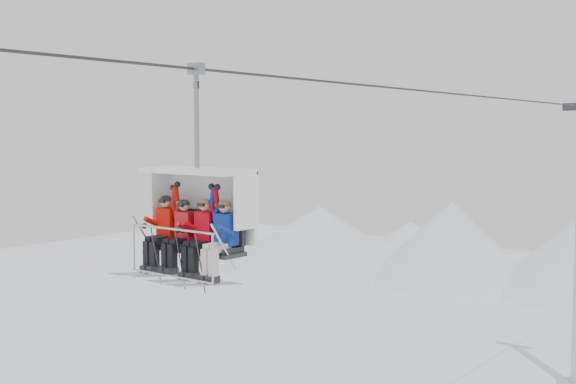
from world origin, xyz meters
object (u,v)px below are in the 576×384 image
Objects in this scene: skier_center_right at (202,234)px; chairlift_carrier at (202,207)px; skier_center_left at (181,233)px; skier_far_right at (222,237)px; skier_far_left at (163,229)px.

chairlift_carrier is at bearing 134.21° from skier_center_right.
chairlift_carrier is 0.64m from skier_center_left.
skier_center_left is at bearing -130.19° from chairlift_carrier.
skier_far_right is (1.07, 0.01, 0.02)m from skier_center_left.
skier_far_left is at bearing 180.00° from skier_far_right.
chairlift_carrier is 0.96m from skier_far_left.
skier_far_left is at bearing 179.18° from skier_center_left.
chairlift_carrier reaches higher than skier_far_right.
skier_center_left is at bearing -179.61° from skier_far_right.
skier_far_right is at bearing 0.39° from skier_center_left.
skier_center_right is at bearing 0.00° from skier_far_left.
skier_center_right is 1.00× the size of skier_far_right.
skier_far_left reaches higher than skier_center_left.
chairlift_carrier is 2.36× the size of skier_center_right.
skier_far_right is (0.51, 0.00, 0.00)m from skier_center_right.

